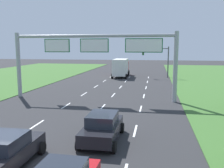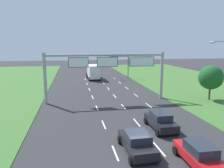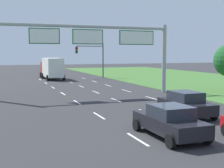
{
  "view_description": "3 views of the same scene",
  "coord_description": "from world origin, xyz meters",
  "px_view_note": "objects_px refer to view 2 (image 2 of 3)",
  "views": [
    {
      "loc": [
        6.46,
        -9.82,
        5.42
      ],
      "look_at": [
        1.8,
        16.84,
        1.46
      ],
      "focal_mm": 40.0,
      "sensor_mm": 36.0,
      "label": 1
    },
    {
      "loc": [
        -4.76,
        -14.96,
        8.06
      ],
      "look_at": [
        0.96,
        16.01,
        2.34
      ],
      "focal_mm": 35.0,
      "sensor_mm": 36.0,
      "label": 2
    },
    {
      "loc": [
        -7.91,
        -13.22,
        4.09
      ],
      "look_at": [
        1.87,
        13.37,
        1.29
      ],
      "focal_mm": 50.0,
      "sensor_mm": 36.0,
      "label": 3
    }
  ],
  "objects_px": {
    "car_mid_lane": "(199,154)",
    "traffic_light_mast": "(120,62)",
    "car_near_red": "(161,121)",
    "car_lead_silver": "(137,142)",
    "box_truck": "(93,71)",
    "sign_gantry": "(108,67)",
    "roadside_tree_mid": "(211,78)"
  },
  "relations": [
    {
      "from": "car_mid_lane",
      "to": "traffic_light_mast",
      "type": "relative_size",
      "value": 0.76
    },
    {
      "from": "car_mid_lane",
      "to": "traffic_light_mast",
      "type": "height_order",
      "value": "traffic_light_mast"
    },
    {
      "from": "car_near_red",
      "to": "traffic_light_mast",
      "type": "height_order",
      "value": "traffic_light_mast"
    },
    {
      "from": "car_lead_silver",
      "to": "traffic_light_mast",
      "type": "bearing_deg",
      "value": 78.29
    },
    {
      "from": "car_lead_silver",
      "to": "box_truck",
      "type": "distance_m",
      "value": 36.4
    },
    {
      "from": "sign_gantry",
      "to": "traffic_light_mast",
      "type": "height_order",
      "value": "sign_gantry"
    },
    {
      "from": "traffic_light_mast",
      "to": "roadside_tree_mid",
      "type": "relative_size",
      "value": 1.1
    },
    {
      "from": "car_near_red",
      "to": "roadside_tree_mid",
      "type": "bearing_deg",
      "value": 38.76
    },
    {
      "from": "box_truck",
      "to": "traffic_light_mast",
      "type": "height_order",
      "value": "traffic_light_mast"
    },
    {
      "from": "box_truck",
      "to": "sign_gantry",
      "type": "xyz_separation_m",
      "value": [
        0.16,
        -20.81,
        3.18
      ]
    },
    {
      "from": "car_lead_silver",
      "to": "box_truck",
      "type": "xyz_separation_m",
      "value": [
        0.23,
        36.39,
        0.99
      ]
    },
    {
      "from": "car_mid_lane",
      "to": "roadside_tree_mid",
      "type": "distance_m",
      "value": 19.73
    },
    {
      "from": "car_near_red",
      "to": "traffic_light_mast",
      "type": "distance_m",
      "value": 32.61
    },
    {
      "from": "car_mid_lane",
      "to": "roadside_tree_mid",
      "type": "relative_size",
      "value": 0.83
    },
    {
      "from": "roadside_tree_mid",
      "to": "car_lead_silver",
      "type": "bearing_deg",
      "value": -138.6
    },
    {
      "from": "car_lead_silver",
      "to": "box_truck",
      "type": "bearing_deg",
      "value": 88.59
    },
    {
      "from": "box_truck",
      "to": "traffic_light_mast",
      "type": "bearing_deg",
      "value": -1.67
    },
    {
      "from": "car_lead_silver",
      "to": "sign_gantry",
      "type": "distance_m",
      "value": 16.13
    },
    {
      "from": "traffic_light_mast",
      "to": "roadside_tree_mid",
      "type": "bearing_deg",
      "value": -70.33
    },
    {
      "from": "car_lead_silver",
      "to": "car_mid_lane",
      "type": "height_order",
      "value": "car_mid_lane"
    },
    {
      "from": "car_lead_silver",
      "to": "roadside_tree_mid",
      "type": "distance_m",
      "value": 20.27
    },
    {
      "from": "car_mid_lane",
      "to": "roadside_tree_mid",
      "type": "bearing_deg",
      "value": 55.0
    },
    {
      "from": "box_truck",
      "to": "traffic_light_mast",
      "type": "distance_m",
      "value": 6.93
    },
    {
      "from": "car_lead_silver",
      "to": "roadside_tree_mid",
      "type": "xyz_separation_m",
      "value": [
        15.09,
        13.3,
        2.55
      ]
    },
    {
      "from": "car_mid_lane",
      "to": "sign_gantry",
      "type": "relative_size",
      "value": 0.25
    },
    {
      "from": "box_truck",
      "to": "sign_gantry",
      "type": "bearing_deg",
      "value": -90.97
    },
    {
      "from": "car_near_red",
      "to": "roadside_tree_mid",
      "type": "height_order",
      "value": "roadside_tree_mid"
    },
    {
      "from": "sign_gantry",
      "to": "roadside_tree_mid",
      "type": "relative_size",
      "value": 3.38
    },
    {
      "from": "car_lead_silver",
      "to": "box_truck",
      "type": "height_order",
      "value": "box_truck"
    },
    {
      "from": "box_truck",
      "to": "car_lead_silver",
      "type": "bearing_deg",
      "value": -91.77
    },
    {
      "from": "car_mid_lane",
      "to": "roadside_tree_mid",
      "type": "xyz_separation_m",
      "value": [
        11.52,
        15.81,
        2.54
      ]
    },
    {
      "from": "car_near_red",
      "to": "box_truck",
      "type": "distance_m",
      "value": 32.52
    }
  ]
}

